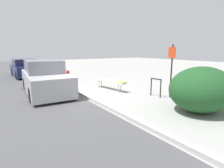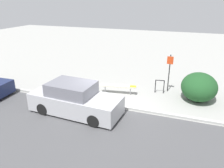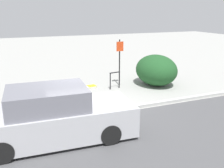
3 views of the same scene
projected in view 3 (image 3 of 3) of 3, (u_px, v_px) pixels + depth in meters
ground_plane at (87, 116)px, 8.93m from camera, size 60.00×60.00×0.00m
curb at (87, 114)px, 8.91m from camera, size 60.00×0.20×0.13m
bench at (72, 90)px, 10.27m from camera, size 2.21×0.66×0.54m
bike_rack at (115, 79)px, 11.97m from camera, size 0.55×0.12×0.83m
sign_post at (120, 58)px, 12.26m from camera, size 0.36×0.08×2.30m
shrub_hedge at (156, 70)px, 12.52m from camera, size 1.94×2.37×1.54m
parked_car_near at (54, 117)px, 7.13m from camera, size 4.62×1.98×1.58m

